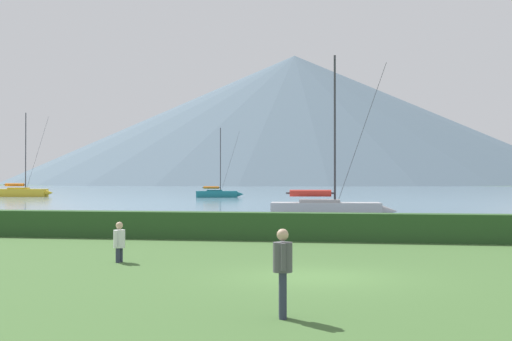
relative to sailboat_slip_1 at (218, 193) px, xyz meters
The scene contains 9 objects.
ground_plane 82.02m from the sailboat_slip_1, 74.96° to the right, with size 1000.00×1000.00×0.00m, color #3D602D.
harbor_water 61.59m from the sailboat_slip_1, 69.78° to the left, with size 320.00×246.00×0.00m, color slate.
hedge_line 71.45m from the sailboat_slip_1, 72.67° to the right, with size 80.00×1.20×1.16m, color #284C23.
sailboat_slip_1 is the anchor object (origin of this frame).
sailboat_slip_7 29.49m from the sailboat_slip_1, behind, with size 8.65×3.38×12.49m.
sailboat_slip_8 56.32m from the sailboat_slip_1, 69.60° to the right, with size 8.14×3.10×10.48m.
person_seated_viewer 78.48m from the sailboat_slip_1, 78.94° to the right, with size 0.36×0.57×1.25m.
person_standing_walker 87.42m from the sailboat_slip_1, 75.94° to the right, with size 0.36×0.56×1.65m.
distant_hill_central_peak 333.66m from the sailboat_slip_1, 95.09° to the left, with size 344.24×344.24×78.65m, color #4C6070.
Camera 1 is at (1.74, -18.43, 2.56)m, focal length 49.34 mm.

